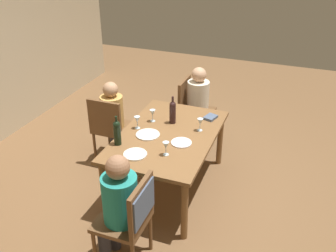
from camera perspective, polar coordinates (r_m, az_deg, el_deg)
name	(u,v)px	position (r m, az deg, el deg)	size (l,w,h in m)	color
ground_plane	(168,187)	(4.58, 0.00, -9.20)	(10.00, 10.00, 0.00)	brown
dining_table	(168,140)	(4.21, 0.00, -2.20)	(1.57, 1.02, 0.73)	brown
chair_left_end	(134,213)	(3.34, -5.23, -12.99)	(0.44, 0.46, 0.92)	brown
chair_far_right	(110,125)	(4.82, -8.84, 0.08)	(0.44, 0.44, 0.92)	brown
chair_right_end	(192,107)	(5.26, 3.61, 2.97)	(0.44, 0.44, 0.92)	brown
person_woman_host	(118,203)	(3.35, -7.64, -11.49)	(0.31, 0.36, 1.14)	#33333D
person_man_bearded	(113,115)	(4.86, -8.29, 1.72)	(0.33, 0.29, 1.09)	#33333D
person_man_guest	(200,100)	(5.19, 4.84, 3.91)	(0.30, 0.34, 1.12)	#33333D
wine_bottle_tall_green	(117,132)	(3.94, -7.74, -0.90)	(0.08, 0.08, 0.33)	black
wine_bottle_dark_red	(173,112)	(4.34, 0.71, 2.22)	(0.08, 0.08, 0.33)	black
wine_glass_near_left	(137,120)	(4.25, -4.70, 0.93)	(0.07, 0.07, 0.15)	silver
wine_glass_centre	(153,113)	(4.39, -2.36, 1.97)	(0.07, 0.07, 0.15)	silver
wine_glass_near_right	(200,122)	(4.20, 4.91, 0.60)	(0.07, 0.07, 0.15)	silver
wine_glass_far	(166,146)	(3.75, -0.32, -3.02)	(0.07, 0.07, 0.15)	silver
dinner_plate_host	(148,135)	(4.15, -3.08, -1.31)	(0.27, 0.27, 0.01)	silver
dinner_plate_guest_left	(181,143)	(4.00, 2.04, -2.54)	(0.22, 0.22, 0.01)	white
dinner_plate_guest_right	(135,154)	(3.82, -5.00, -4.29)	(0.24, 0.24, 0.01)	silver
folded_napkin	(211,117)	(4.52, 6.48, 1.32)	(0.16, 0.12, 0.03)	#4C5B75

